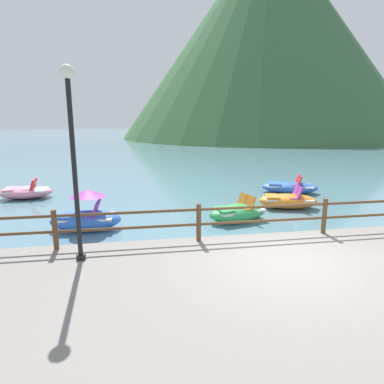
# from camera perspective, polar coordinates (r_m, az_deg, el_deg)

# --- Properties ---
(ground_plane) EXTENTS (200.00, 200.00, 0.00)m
(ground_plane) POSITION_cam_1_polar(r_m,az_deg,el_deg) (46.42, -5.73, 8.01)
(ground_plane) COLOR slate
(promenade_dock) EXTENTS (28.00, 8.00, 0.40)m
(promenade_dock) POSITION_cam_1_polar(r_m,az_deg,el_deg) (6.00, 26.16, -20.89)
(promenade_dock) COLOR gray
(promenade_dock) RESTS_ON ground
(dock_railing) EXTENTS (23.92, 0.12, 0.95)m
(dock_railing) POSITION_cam_1_polar(r_m,az_deg,el_deg) (8.70, 12.27, -3.98)
(dock_railing) COLOR brown
(dock_railing) RESTS_ON promenade_dock
(lamp_post) EXTENTS (0.28, 0.28, 4.02)m
(lamp_post) POSITION_cam_1_polar(r_m,az_deg,el_deg) (7.16, -19.87, 7.26)
(lamp_post) COLOR black
(lamp_post) RESTS_ON promenade_dock
(pedal_boat_0) EXTENTS (2.86, 2.04, 0.86)m
(pedal_boat_0) POSITION_cam_1_polar(r_m,az_deg,el_deg) (16.29, 16.42, 0.82)
(pedal_boat_0) COLOR blue
(pedal_boat_0) RESTS_ON ground
(pedal_boat_1) EXTENTS (2.38, 1.69, 0.88)m
(pedal_boat_1) POSITION_cam_1_polar(r_m,az_deg,el_deg) (11.41, 7.87, -3.46)
(pedal_boat_1) COLOR green
(pedal_boat_1) RESTS_ON ground
(pedal_boat_2) EXTENTS (2.30, 1.45, 0.87)m
(pedal_boat_2) POSITION_cam_1_polar(r_m,az_deg,el_deg) (16.28, -26.74, 0.01)
(pedal_boat_2) COLOR pink
(pedal_boat_2) RESTS_ON ground
(pedal_boat_3) EXTENTS (2.24, 1.25, 1.28)m
(pedal_boat_3) POSITION_cam_1_polar(r_m,az_deg,el_deg) (10.88, -17.84, -4.00)
(pedal_boat_3) COLOR blue
(pedal_boat_3) RESTS_ON ground
(pedal_boat_4) EXTENTS (2.46, 1.58, 0.88)m
(pedal_boat_4) POSITION_cam_1_polar(r_m,az_deg,el_deg) (13.45, 16.15, -1.43)
(pedal_boat_4) COLOR orange
(pedal_boat_4) RESTS_ON ground
(cliff_headland) EXTENTS (55.29, 55.29, 38.92)m
(cliff_headland) POSITION_cam_1_polar(r_m,az_deg,el_deg) (71.28, 10.96, 24.08)
(cliff_headland) COLOR #386038
(cliff_headland) RESTS_ON ground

